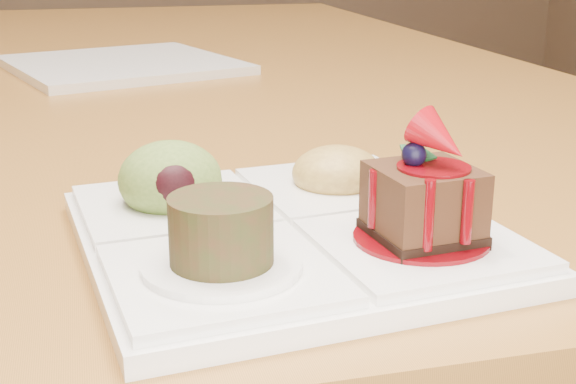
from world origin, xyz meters
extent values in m
cube|color=#9E6729|center=(0.00, 0.00, 0.73)|extent=(1.00, 1.80, 0.04)
cylinder|color=#9E6729|center=(0.44, 0.84, 0.35)|extent=(0.06, 0.06, 0.71)
cylinder|color=#321810|center=(0.73, 0.09, 0.24)|extent=(0.04, 0.04, 0.48)
cube|color=white|center=(-0.02, -0.75, 0.76)|extent=(0.26, 0.26, 0.01)
cube|color=white|center=(0.05, -0.80, 0.77)|extent=(0.12, 0.12, 0.01)
cube|color=white|center=(-0.07, -0.81, 0.77)|extent=(0.12, 0.12, 0.01)
cube|color=white|center=(-0.08, -0.70, 0.77)|extent=(0.12, 0.12, 0.01)
cube|color=white|center=(0.04, -0.69, 0.77)|extent=(0.12, 0.12, 0.01)
cylinder|color=#5B0308|center=(0.05, -0.80, 0.77)|extent=(0.08, 0.08, 0.00)
cube|color=black|center=(0.05, -0.80, 0.77)|extent=(0.06, 0.06, 0.01)
cube|color=#39200F|center=(0.05, -0.80, 0.79)|extent=(0.06, 0.06, 0.03)
cylinder|color=#5B0308|center=(0.05, -0.80, 0.81)|extent=(0.04, 0.04, 0.00)
sphere|color=black|center=(0.04, -0.80, 0.82)|extent=(0.01, 0.01, 0.01)
cone|color=#9D0A11|center=(0.05, -0.81, 0.83)|extent=(0.04, 0.04, 0.03)
cube|color=#10431C|center=(0.05, -0.79, 0.81)|extent=(0.01, 0.02, 0.01)
cube|color=#10431C|center=(0.04, -0.79, 0.81)|extent=(0.01, 0.02, 0.01)
cylinder|color=#5B0308|center=(0.04, -0.83, 0.79)|extent=(0.01, 0.01, 0.04)
cylinder|color=#5B0308|center=(0.06, -0.83, 0.79)|extent=(0.01, 0.01, 0.03)
cylinder|color=#5B0308|center=(0.02, -0.80, 0.79)|extent=(0.01, 0.01, 0.03)
cylinder|color=white|center=(-0.07, -0.81, 0.77)|extent=(0.08, 0.08, 0.00)
cylinder|color=#3F1E12|center=(-0.07, -0.81, 0.79)|extent=(0.05, 0.05, 0.03)
cylinder|color=#4B2F10|center=(-0.07, -0.81, 0.80)|extent=(0.04, 0.04, 0.00)
ellipsoid|color=olive|center=(-0.08, -0.70, 0.78)|extent=(0.06, 0.06, 0.05)
ellipsoid|color=black|center=(-0.08, -0.72, 0.78)|extent=(0.03, 0.02, 0.03)
ellipsoid|color=gold|center=(0.04, -0.69, 0.77)|extent=(0.06, 0.06, 0.04)
cube|color=#CB4A0E|center=(0.05, -0.68, 0.78)|extent=(0.01, 0.01, 0.01)
cube|color=#497419|center=(0.04, -0.68, 0.78)|extent=(0.01, 0.02, 0.01)
cube|color=#CB4A0E|center=(0.03, -0.68, 0.78)|extent=(0.02, 0.02, 0.01)
cube|color=#497419|center=(0.02, -0.68, 0.78)|extent=(0.02, 0.01, 0.01)
cube|color=#CB4A0E|center=(0.02, -0.70, 0.78)|extent=(0.02, 0.02, 0.01)
cube|color=#497419|center=(0.04, -0.70, 0.78)|extent=(0.02, 0.01, 0.01)
cube|color=#CB4A0E|center=(0.05, -0.70, 0.78)|extent=(0.02, 0.02, 0.01)
cube|color=white|center=(-0.07, -0.06, 0.76)|extent=(0.35, 0.35, 0.01)
camera|label=1|loc=(-0.13, -1.18, 0.93)|focal=50.00mm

